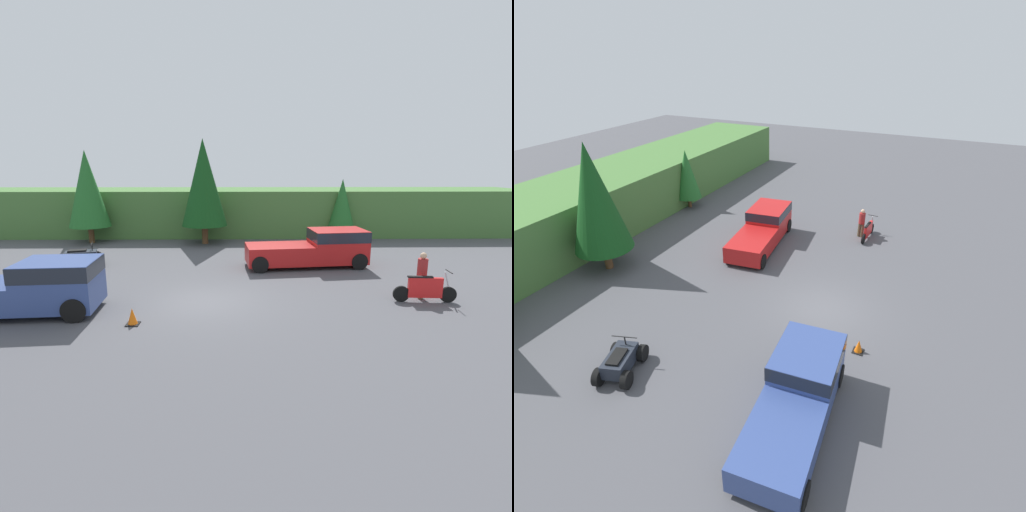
# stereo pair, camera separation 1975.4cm
# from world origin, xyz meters

# --- Properties ---
(ground_plane) EXTENTS (80.00, 80.00, 0.00)m
(ground_plane) POSITION_xyz_m (0.00, 0.00, 0.00)
(ground_plane) COLOR #4C4C51
(hillside_backdrop) EXTENTS (44.00, 6.00, 3.25)m
(hillside_backdrop) POSITION_xyz_m (0.00, 16.00, 1.63)
(hillside_backdrop) COLOR #477538
(hillside_backdrop) RESTS_ON ground_plane
(tree_mid_left) EXTENTS (2.92, 2.92, 6.64)m
(tree_mid_left) POSITION_xyz_m (-1.19, 11.52, 3.90)
(tree_mid_left) COLOR brown
(tree_mid_left) RESTS_ON ground_plane
(tree_mid_right) EXTENTS (1.81, 1.81, 4.11)m
(tree_mid_right) POSITION_xyz_m (7.95, 12.77, 2.42)
(tree_mid_right) COLOR brown
(tree_mid_right) RESTS_ON ground_plane
(pickup_truck_red) EXTENTS (6.15, 2.81, 1.85)m
(pickup_truck_red) POSITION_xyz_m (5.12, 5.43, 0.98)
(pickup_truck_red) COLOR red
(pickup_truck_red) RESTS_ON ground_plane
(pickup_truck_second) EXTENTS (5.66, 2.58, 1.85)m
(pickup_truck_second) POSITION_xyz_m (-5.72, -1.05, 0.97)
(pickup_truck_second) COLOR #334784
(pickup_truck_second) RESTS_ON ground_plane
(dirt_bike) EXTENTS (2.31, 0.60, 1.21)m
(dirt_bike) POSITION_xyz_m (8.22, -0.11, 0.50)
(dirt_bike) COLOR black
(dirt_bike) RESTS_ON ground_plane
(quad_atv) EXTENTS (2.29, 1.80, 1.17)m
(quad_atv) POSITION_xyz_m (-6.73, 5.44, 0.46)
(quad_atv) COLOR black
(quad_atv) RESTS_ON ground_plane
(rider_person) EXTENTS (0.44, 0.44, 1.79)m
(rider_person) POSITION_xyz_m (8.25, 0.34, 0.97)
(rider_person) COLOR brown
(rider_person) RESTS_ON ground_plane
(traffic_cone) EXTENTS (0.42, 0.42, 0.55)m
(traffic_cone) POSITION_xyz_m (-2.03, -2.11, 0.25)
(traffic_cone) COLOR black
(traffic_cone) RESTS_ON ground_plane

